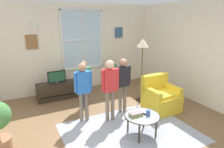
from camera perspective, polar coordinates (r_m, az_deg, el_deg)
ground_plane at (r=4.23m, az=2.84°, el=-16.76°), size 5.83×6.51×0.02m
back_wall at (r=6.41m, az=-10.66°, el=7.54°), size 5.23×0.17×2.70m
side_wall_right at (r=5.51m, az=27.97°, el=4.43°), size 0.12×5.91×2.70m
area_rug at (r=4.26m, az=5.13°, el=-16.35°), size 2.59×2.03×0.01m
tv_stand at (r=5.97m, az=-15.29°, el=-4.61°), size 1.15×0.46×0.46m
television at (r=5.84m, az=-15.58°, el=-0.76°), size 0.49×0.08×0.35m
armchair at (r=5.18m, az=13.71°, el=-6.60°), size 0.76×0.74×0.87m
coffee_table at (r=4.03m, az=8.65°, el=-12.02°), size 0.71×0.71×0.43m
book_stack at (r=3.97m, az=6.83°, el=-11.32°), size 0.26×0.20×0.07m
cup at (r=4.01m, az=10.35°, el=-10.90°), size 0.08×0.08×0.11m
remote_near_books at (r=4.08m, az=8.88°, el=-11.05°), size 0.07×0.15×0.02m
person_black_shirt at (r=4.76m, az=3.14°, el=-1.51°), size 0.41×0.18×1.35m
person_red_shirt at (r=4.34m, az=-0.60°, el=-2.80°), size 0.42×0.19×1.40m
person_green_shirt at (r=5.08m, az=-8.00°, el=-1.37°), size 0.37×0.17×1.23m
person_blue_shirt at (r=4.36m, az=-8.29°, el=-3.35°), size 0.41×0.18×1.35m
potted_plant_by_window at (r=6.47m, az=-0.03°, el=0.04°), size 0.41×0.41×0.86m
floor_lamp at (r=5.35m, az=8.78°, el=7.02°), size 0.32×0.32×1.74m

